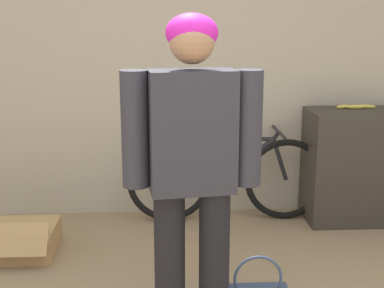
% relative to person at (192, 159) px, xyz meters
% --- Properties ---
extents(wall_back, '(8.00, 0.07, 2.60)m').
position_rel_person_xyz_m(wall_back, '(-0.04, 1.85, 0.35)').
color(wall_back, '#B7AD99').
rests_on(wall_back, ground_plane).
extents(side_shelf, '(0.76, 0.47, 0.90)m').
position_rel_person_xyz_m(side_shelf, '(1.39, 1.56, -0.50)').
color(side_shelf, '#38332D').
rests_on(side_shelf, ground_plane).
extents(person, '(0.68, 0.26, 1.64)m').
position_rel_person_xyz_m(person, '(0.00, 0.00, 0.00)').
color(person, black).
rests_on(person, ground_plane).
extents(bicycle, '(1.62, 0.46, 0.74)m').
position_rel_person_xyz_m(bicycle, '(0.38, 1.60, -0.59)').
color(bicycle, black).
rests_on(bicycle, ground_plane).
extents(banana, '(0.33, 0.09, 0.03)m').
position_rel_person_xyz_m(banana, '(1.40, 1.64, -0.03)').
color(banana, '#EAD64C').
rests_on(banana, side_shelf).
extents(cardboard_box, '(0.44, 0.50, 0.29)m').
position_rel_person_xyz_m(cardboard_box, '(-1.12, 1.03, -0.85)').
color(cardboard_box, tan).
rests_on(cardboard_box, ground_plane).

